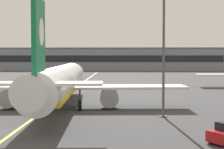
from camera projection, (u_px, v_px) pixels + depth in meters
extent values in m
plane|color=#3D3D3F|center=(11.00, 132.00, 34.61)|extent=(400.00, 400.00, 0.00)
cube|color=yellow|center=(64.00, 96.00, 64.55)|extent=(2.38, 179.99, 0.01)
cylinder|color=white|center=(60.00, 81.00, 49.66)|extent=(5.67, 36.15, 3.80)
cone|color=white|center=(73.00, 74.00, 68.93)|extent=(3.74, 2.78, 3.61)
cone|color=white|center=(31.00, 92.00, 30.27)|extent=(2.99, 2.94, 2.85)
cube|color=gold|center=(60.00, 89.00, 49.71)|extent=(5.44, 33.27, 0.44)
cube|color=black|center=(72.00, 70.00, 67.00)|extent=(2.90, 1.25, 0.60)
cube|color=white|center=(61.00, 87.00, 50.30)|extent=(32.21, 6.46, 0.36)
cylinder|color=gray|center=(10.00, 98.00, 49.26)|extent=(2.48, 3.71, 2.30)
cylinder|color=black|center=(14.00, 96.00, 51.11)|extent=(1.96, 0.28, 1.95)
cylinder|color=gray|center=(109.00, 97.00, 49.47)|extent=(2.48, 3.71, 2.30)
cylinder|color=black|center=(109.00, 96.00, 51.31)|extent=(1.96, 0.28, 1.95)
cube|color=#147042|center=(39.00, 40.00, 33.65)|extent=(0.65, 4.81, 7.20)
cylinder|color=white|center=(39.00, 32.00, 33.92)|extent=(0.56, 2.42, 2.40)
cube|color=white|center=(38.00, 84.00, 33.24)|extent=(11.13, 3.37, 0.24)
cylinder|color=#4C4C51|center=(70.00, 87.00, 64.24)|extent=(0.24, 0.24, 1.60)
cylinder|color=black|center=(70.00, 94.00, 64.29)|extent=(0.45, 0.92, 0.90)
cylinder|color=#4C4C51|center=(37.00, 96.00, 47.70)|extent=(0.24, 0.24, 1.60)
cylinder|color=black|center=(37.00, 105.00, 47.76)|extent=(0.47, 1.32, 1.30)
cylinder|color=#4C4C51|center=(80.00, 96.00, 47.79)|extent=(0.24, 0.24, 1.60)
cylinder|color=black|center=(80.00, 105.00, 47.85)|extent=(0.47, 1.32, 1.30)
cylinder|color=#515156|center=(164.00, 51.00, 42.64)|extent=(0.28, 0.28, 14.31)
cylinder|color=#333338|center=(163.00, 116.00, 42.99)|extent=(0.90, 0.90, 0.10)
cylinder|color=black|center=(211.00, 139.00, 30.24)|extent=(0.66, 0.54, 0.64)
cube|color=gray|center=(87.00, 59.00, 172.63)|extent=(121.25, 12.00, 9.47)
cube|color=black|center=(85.00, 59.00, 166.57)|extent=(116.40, 0.12, 2.80)
cube|color=#595C63|center=(87.00, 48.00, 172.38)|extent=(121.65, 12.40, 0.40)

